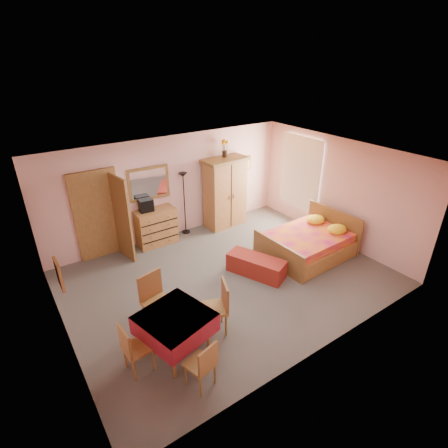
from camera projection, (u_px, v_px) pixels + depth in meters
floor at (228, 278)px, 7.54m from camera, size 6.50×6.50×0.00m
ceiling at (229, 161)px, 6.38m from camera, size 6.50×6.50×0.00m
wall_back at (172, 188)px, 8.80m from camera, size 6.50×0.10×2.60m
wall_front at (326, 287)px, 5.11m from camera, size 6.50×0.10×2.60m
wall_left at (54, 278)px, 5.32m from camera, size 0.10×5.00×2.60m
wall_right at (336, 191)px, 8.60m from camera, size 0.10×5.00×2.60m
doorway at (98, 216)px, 7.95m from camera, size 1.06×0.12×2.15m
window at (300, 173)px, 9.40m from camera, size 0.08×1.40×1.95m
picture_left at (59, 274)px, 4.71m from camera, size 0.04×0.32×0.42m
picture_back at (246, 163)px, 9.86m from camera, size 0.30×0.04×0.40m
chest_of_drawers at (156, 227)px, 8.69m from camera, size 0.98×0.49×0.92m
wall_mirror at (149, 183)px, 8.36m from camera, size 1.02×0.13×0.80m
stereo at (146, 205)px, 8.36m from camera, size 0.34×0.26×0.30m
floor_lamp at (184, 204)px, 9.05m from camera, size 0.23×0.23×1.67m
wardrobe at (225, 193)px, 9.43m from camera, size 1.26×0.71×1.90m
sunflower_vase at (225, 148)px, 9.02m from camera, size 0.19×0.19×0.46m
bed at (307, 238)px, 8.19m from camera, size 2.05×1.63×0.93m
bench at (256, 266)px, 7.58m from camera, size 0.93×1.35×0.42m
dining_table at (176, 333)px, 5.56m from camera, size 1.22×1.22×0.74m
chair_south at (200, 363)px, 4.97m from camera, size 0.46×0.46×0.82m
chair_north at (159, 303)px, 6.00m from camera, size 0.56×0.56×1.03m
chair_west at (138, 347)px, 5.22m from camera, size 0.42×0.42×0.86m
chair_east at (214, 308)px, 5.93m from camera, size 0.57×0.57×0.97m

